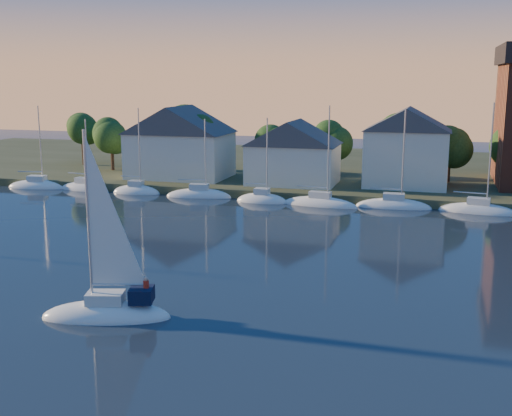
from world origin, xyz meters
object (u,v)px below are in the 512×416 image
at_px(clubhouse_west, 180,141).
at_px(hero_sailboat, 108,310).
at_px(clubhouse_east, 407,146).
at_px(clubhouse_centre, 293,151).

xyz_separation_m(clubhouse_west, hero_sailboat, (14.98, -47.51, -5.39)).
bearing_deg(clubhouse_east, hero_sailboat, -107.20).
distance_m(clubhouse_west, clubhouse_east, 30.02).
distance_m(clubhouse_centre, clubhouse_east, 14.17).
relative_size(clubhouse_west, clubhouse_centre, 1.18).
distance_m(clubhouse_east, hero_sailboat, 51.07).
relative_size(clubhouse_centre, clubhouse_east, 1.10).
height_order(clubhouse_west, clubhouse_east, clubhouse_east).
xyz_separation_m(clubhouse_centre, clubhouse_east, (14.00, 2.00, 0.87)).
xyz_separation_m(clubhouse_centre, hero_sailboat, (-1.02, -46.51, -4.59)).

